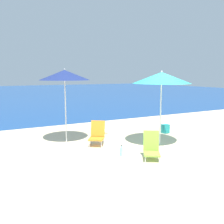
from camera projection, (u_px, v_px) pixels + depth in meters
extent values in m
plane|color=beige|center=(161.00, 154.00, 6.84)|extent=(60.00, 60.00, 0.00)
cube|color=#19478C|center=(22.00, 93.00, 28.76)|extent=(60.00, 40.00, 0.01)
cylinder|color=white|center=(160.00, 115.00, 7.54)|extent=(0.04, 0.04, 1.89)
cone|color=teal|center=(162.00, 78.00, 7.37)|extent=(1.73, 1.73, 0.33)
sphere|color=white|center=(162.00, 71.00, 7.35)|extent=(0.04, 0.04, 0.04)
cylinder|color=white|center=(66.00, 112.00, 7.88)|extent=(0.04, 0.04, 1.98)
cone|color=navy|center=(65.00, 75.00, 7.71)|extent=(1.57, 1.57, 0.31)
sphere|color=white|center=(64.00, 69.00, 7.68)|extent=(0.04, 0.04, 0.04)
cylinder|color=silver|center=(145.00, 160.00, 6.14)|extent=(0.02, 0.02, 0.15)
cylinder|color=silver|center=(159.00, 160.00, 6.12)|extent=(0.02, 0.02, 0.15)
cylinder|color=silver|center=(144.00, 154.00, 6.56)|extent=(0.02, 0.02, 0.15)
cylinder|color=silver|center=(157.00, 154.00, 6.53)|extent=(0.02, 0.02, 0.15)
cube|color=#8ECC3D|center=(152.00, 153.00, 6.32)|extent=(0.60, 0.63, 0.04)
cube|color=#8ECC3D|center=(151.00, 140.00, 6.53)|extent=(0.40, 0.31, 0.51)
cylinder|color=silver|center=(89.00, 144.00, 7.39)|extent=(0.02, 0.02, 0.21)
cylinder|color=silver|center=(101.00, 145.00, 7.34)|extent=(0.02, 0.02, 0.21)
cylinder|color=silver|center=(92.00, 141.00, 7.79)|extent=(0.02, 0.02, 0.21)
cylinder|color=silver|center=(104.00, 141.00, 7.74)|extent=(0.02, 0.02, 0.21)
cube|color=orange|center=(96.00, 139.00, 7.55)|extent=(0.63, 0.64, 0.04)
cube|color=orange|center=(98.00, 128.00, 7.74)|extent=(0.44, 0.37, 0.49)
cube|color=teal|center=(165.00, 129.00, 9.22)|extent=(0.25, 0.21, 0.32)
cube|color=teal|center=(167.00, 131.00, 9.13)|extent=(0.17, 0.03, 0.14)
cylinder|color=#8CCCEA|center=(121.00, 152.00, 6.64)|extent=(0.08, 0.08, 0.21)
cylinder|color=#8CCCEA|center=(121.00, 147.00, 6.62)|extent=(0.03, 0.03, 0.07)
cylinder|color=black|center=(121.00, 146.00, 6.61)|extent=(0.04, 0.04, 0.02)
cylinder|color=gold|center=(105.00, 133.00, 9.01)|extent=(0.01, 0.01, 0.07)
cylinder|color=gold|center=(106.00, 133.00, 9.04)|extent=(0.01, 0.01, 0.07)
ellipsoid|color=white|center=(105.00, 131.00, 9.01)|extent=(0.26, 0.11, 0.13)
sphere|color=white|center=(108.00, 129.00, 9.05)|extent=(0.07, 0.07, 0.07)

